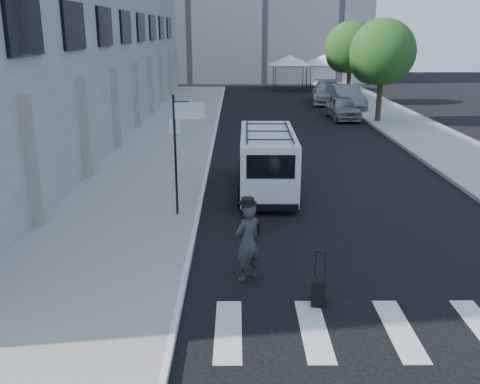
{
  "coord_description": "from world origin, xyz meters",
  "views": [
    {
      "loc": [
        -0.84,
        -11.78,
        5.38
      ],
      "look_at": [
        -0.75,
        1.6,
        1.3
      ],
      "focal_mm": 40.0,
      "sensor_mm": 36.0,
      "label": 1
    }
  ],
  "objects_px": {
    "businessman": "(248,242)",
    "parked_car_a": "(343,108)",
    "briefcase": "(257,227)",
    "cargo_van": "(267,160)",
    "suitcase": "(318,291)",
    "parked_car_b": "(345,97)",
    "parked_car_c": "(328,92)"
  },
  "relations": [
    {
      "from": "suitcase",
      "to": "parked_car_a",
      "type": "bearing_deg",
      "value": 92.42
    },
    {
      "from": "suitcase",
      "to": "parked_car_c",
      "type": "height_order",
      "value": "parked_car_c"
    },
    {
      "from": "cargo_van",
      "to": "parked_car_b",
      "type": "height_order",
      "value": "cargo_van"
    },
    {
      "from": "briefcase",
      "to": "cargo_van",
      "type": "height_order",
      "value": "cargo_van"
    },
    {
      "from": "parked_car_a",
      "to": "briefcase",
      "type": "bearing_deg",
      "value": -109.7
    },
    {
      "from": "cargo_van",
      "to": "suitcase",
      "type": "bearing_deg",
      "value": -84.58
    },
    {
      "from": "briefcase",
      "to": "parked_car_a",
      "type": "bearing_deg",
      "value": 80.97
    },
    {
      "from": "businessman",
      "to": "suitcase",
      "type": "relative_size",
      "value": 1.64
    },
    {
      "from": "briefcase",
      "to": "suitcase",
      "type": "xyz_separation_m",
      "value": [
        1.11,
        -4.0,
        0.12
      ]
    },
    {
      "from": "briefcase",
      "to": "parked_car_c",
      "type": "bearing_deg",
      "value": 85.0
    },
    {
      "from": "parked_car_a",
      "to": "parked_car_b",
      "type": "xyz_separation_m",
      "value": [
        1.03,
        4.65,
        0.14
      ]
    },
    {
      "from": "suitcase",
      "to": "parked_car_b",
      "type": "distance_m",
      "value": 28.77
    },
    {
      "from": "suitcase",
      "to": "parked_car_a",
      "type": "xyz_separation_m",
      "value": [
        4.95,
        23.49,
        0.42
      ]
    },
    {
      "from": "briefcase",
      "to": "parked_car_a",
      "type": "xyz_separation_m",
      "value": [
        6.06,
        19.49,
        0.54
      ]
    },
    {
      "from": "briefcase",
      "to": "parked_car_a",
      "type": "height_order",
      "value": "parked_car_a"
    },
    {
      "from": "briefcase",
      "to": "cargo_van",
      "type": "relative_size",
      "value": 0.08
    },
    {
      "from": "suitcase",
      "to": "cargo_van",
      "type": "bearing_deg",
      "value": 108.7
    },
    {
      "from": "cargo_van",
      "to": "parked_car_c",
      "type": "distance_m",
      "value": 23.94
    },
    {
      "from": "briefcase",
      "to": "cargo_van",
      "type": "distance_m",
      "value": 4.14
    },
    {
      "from": "businessman",
      "to": "briefcase",
      "type": "relative_size",
      "value": 4.09
    },
    {
      "from": "parked_car_a",
      "to": "parked_car_c",
      "type": "bearing_deg",
      "value": 85.03
    },
    {
      "from": "parked_car_c",
      "to": "parked_car_a",
      "type": "bearing_deg",
      "value": -86.25
    },
    {
      "from": "businessman",
      "to": "parked_car_a",
      "type": "relative_size",
      "value": 0.43
    },
    {
      "from": "businessman",
      "to": "parked_car_a",
      "type": "xyz_separation_m",
      "value": [
        6.37,
        22.36,
        -0.19
      ]
    },
    {
      "from": "parked_car_a",
      "to": "suitcase",
      "type": "bearing_deg",
      "value": -104.34
    },
    {
      "from": "cargo_van",
      "to": "parked_car_c",
      "type": "bearing_deg",
      "value": 76.77
    },
    {
      "from": "businessman",
      "to": "parked_car_b",
      "type": "height_order",
      "value": "businessman"
    },
    {
      "from": "briefcase",
      "to": "parked_car_c",
      "type": "relative_size",
      "value": 0.08
    },
    {
      "from": "parked_car_a",
      "to": "parked_car_c",
      "type": "relative_size",
      "value": 0.74
    },
    {
      "from": "suitcase",
      "to": "parked_car_c",
      "type": "distance_m",
      "value": 31.66
    },
    {
      "from": "briefcase",
      "to": "suitcase",
      "type": "bearing_deg",
      "value": -66.3
    },
    {
      "from": "cargo_van",
      "to": "parked_car_a",
      "type": "xyz_separation_m",
      "value": [
        5.57,
        15.48,
        -0.38
      ]
    }
  ]
}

